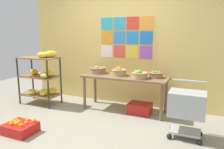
% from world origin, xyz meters
% --- Properties ---
extents(ground, '(9.08, 9.08, 0.00)m').
position_xyz_m(ground, '(0.00, 0.00, 0.00)').
color(ground, gray).
extents(back_wall_with_art, '(4.49, 0.07, 2.60)m').
position_xyz_m(back_wall_with_art, '(0.00, 1.57, 1.30)').
color(back_wall_with_art, '#E5C46A').
rests_on(back_wall_with_art, ground).
extents(banana_shelf_unit, '(0.87, 0.53, 1.20)m').
position_xyz_m(banana_shelf_unit, '(-1.48, 0.76, 0.65)').
color(banana_shelf_unit, '#2A2D1F').
rests_on(banana_shelf_unit, ground).
extents(display_table, '(1.72, 0.58, 0.72)m').
position_xyz_m(display_table, '(0.31, 1.10, 0.63)').
color(display_table, brown).
rests_on(display_table, ground).
extents(fruit_basket_centre, '(0.31, 0.31, 0.18)m').
position_xyz_m(fruit_basket_centre, '(0.18, 1.13, 0.80)').
color(fruit_basket_centre, tan).
rests_on(fruit_basket_centre, display_table).
extents(fruit_basket_right, '(0.31, 0.31, 0.17)m').
position_xyz_m(fruit_basket_right, '(0.65, 1.01, 0.79)').
color(fruit_basket_right, tan).
rests_on(fruit_basket_right, display_table).
extents(fruit_basket_back_right, '(0.35, 0.35, 0.15)m').
position_xyz_m(fruit_basket_back_right, '(-0.34, 1.19, 0.79)').
color(fruit_basket_back_right, '#997250').
rests_on(fruit_basket_back_right, display_table).
extents(fruit_basket_back_left, '(0.28, 0.28, 0.13)m').
position_xyz_m(fruit_basket_back_left, '(0.91, 1.22, 0.78)').
color(fruit_basket_back_left, '#976C50').
rests_on(fruit_basket_back_left, display_table).
extents(produce_crate_under_table, '(0.44, 0.32, 0.21)m').
position_xyz_m(produce_crate_under_table, '(0.66, 1.06, 0.10)').
color(produce_crate_under_table, red).
rests_on(produce_crate_under_table, ground).
extents(orange_crate_foreground, '(0.47, 0.39, 0.22)m').
position_xyz_m(orange_crate_foreground, '(-0.83, -0.53, 0.09)').
color(orange_crate_foreground, red).
rests_on(orange_crate_foreground, ground).
extents(shopping_cart, '(0.52, 0.43, 0.85)m').
position_xyz_m(shopping_cart, '(1.57, 0.38, 0.50)').
color(shopping_cart, black).
rests_on(shopping_cart, ground).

